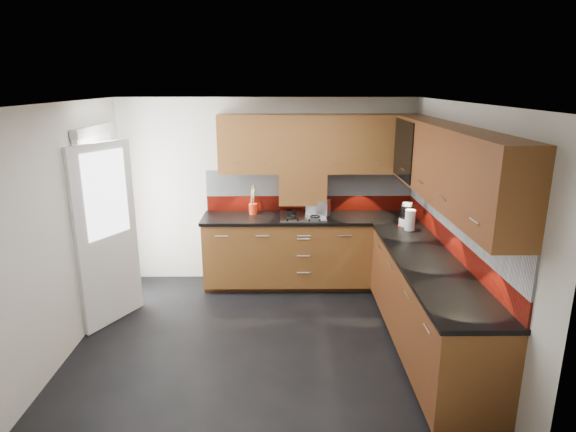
{
  "coord_description": "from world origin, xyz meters",
  "views": [
    {
      "loc": [
        0.2,
        -4.36,
        2.58
      ],
      "look_at": [
        0.25,
        0.65,
        1.18
      ],
      "focal_mm": 30.0,
      "sensor_mm": 36.0,
      "label": 1
    }
  ],
  "objects_px": {
    "utensil_pot": "(253,207)",
    "food_processor": "(407,215)",
    "gas_hob": "(303,216)",
    "toaster": "(318,208)"
  },
  "relations": [
    {
      "from": "utensil_pot",
      "to": "food_processor",
      "type": "relative_size",
      "value": 1.39
    },
    {
      "from": "gas_hob",
      "to": "utensil_pot",
      "type": "distance_m",
      "value": 0.66
    },
    {
      "from": "utensil_pot",
      "to": "food_processor",
      "type": "xyz_separation_m",
      "value": [
        1.84,
        -0.54,
        0.04
      ]
    },
    {
      "from": "toaster",
      "to": "utensil_pot",
      "type": "bearing_deg",
      "value": 175.69
    },
    {
      "from": "gas_hob",
      "to": "toaster",
      "type": "height_order",
      "value": "toaster"
    },
    {
      "from": "food_processor",
      "to": "gas_hob",
      "type": "bearing_deg",
      "value": 162.14
    },
    {
      "from": "utensil_pot",
      "to": "toaster",
      "type": "distance_m",
      "value": 0.84
    },
    {
      "from": "gas_hob",
      "to": "utensil_pot",
      "type": "xyz_separation_m",
      "value": [
        -0.64,
        0.15,
        0.08
      ]
    },
    {
      "from": "utensil_pot",
      "to": "toaster",
      "type": "height_order",
      "value": "utensil_pot"
    },
    {
      "from": "gas_hob",
      "to": "utensil_pot",
      "type": "height_order",
      "value": "utensil_pot"
    }
  ]
}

